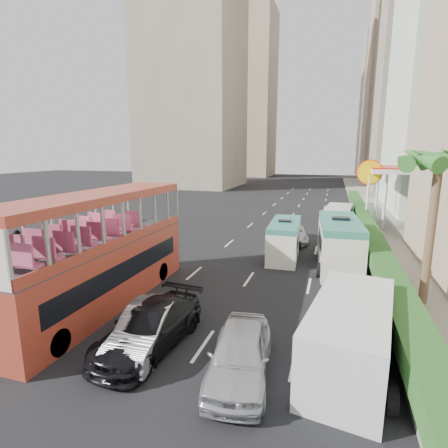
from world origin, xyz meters
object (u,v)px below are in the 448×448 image
at_px(minibus_far, 339,244).
at_px(panel_van_far, 338,218).
at_px(car_silver_lane_b, 240,376).
at_px(minibus_near, 284,239).
at_px(car_silver_lane_a, 149,346).
at_px(shell_station, 404,197).
at_px(palm_tree, 431,233).
at_px(double_decker_bus, 100,250).
at_px(van_asset, 293,242).
at_px(panel_van_near, 350,336).
at_px(car_black, 150,347).

bearing_deg(minibus_far, panel_van_far, 85.47).
distance_m(car_silver_lane_b, minibus_near, 13.06).
bearing_deg(car_silver_lane_a, shell_station, 58.01).
bearing_deg(palm_tree, double_decker_bus, -163.84).
relative_size(car_silver_lane_b, minibus_near, 0.83).
distance_m(van_asset, panel_van_near, 16.23).
bearing_deg(minibus_near, panel_van_far, 67.86).
relative_size(car_black, palm_tree, 0.80).
distance_m(car_silver_lane_a, van_asset, 16.89).
xyz_separation_m(car_silver_lane_a, car_silver_lane_b, (3.54, -0.68, 0.00)).
distance_m(palm_tree, shell_station, 19.14).
distance_m(car_silver_lane_b, minibus_far, 12.35).
distance_m(double_decker_bus, car_silver_lane_a, 5.20).
height_order(car_silver_lane_a, car_silver_lane_b, car_silver_lane_b).
bearing_deg(palm_tree, van_asset, 124.44).
height_order(van_asset, palm_tree, palm_tree).
distance_m(minibus_near, panel_van_near, 12.10).
height_order(minibus_far, panel_van_far, minibus_far).
height_order(minibus_near, palm_tree, palm_tree).
xyz_separation_m(minibus_near, panel_van_near, (3.63, -11.54, -0.07)).
relative_size(car_silver_lane_a, car_silver_lane_b, 1.00).
relative_size(double_decker_bus, car_silver_lane_b, 2.48).
xyz_separation_m(car_silver_lane_b, panel_van_near, (3.20, 1.46, 1.11)).
bearing_deg(van_asset, minibus_far, -69.67).
bearing_deg(car_silver_lane_a, van_asset, 72.70).
xyz_separation_m(double_decker_bus, panel_van_near, (10.48, -1.80, -1.42)).
bearing_deg(panel_van_near, car_silver_lane_a, -164.44).
height_order(minibus_far, palm_tree, palm_tree).
bearing_deg(panel_van_near, minibus_near, 116.43).
distance_m(van_asset, palm_tree, 12.60).
relative_size(double_decker_bus, panel_van_far, 2.10).
bearing_deg(car_silver_lane_b, car_silver_lane_a, 161.79).
height_order(car_silver_lane_a, minibus_far, minibus_far).
height_order(car_black, van_asset, car_black).
height_order(car_black, panel_van_far, panel_van_far).
distance_m(minibus_far, panel_van_far, 10.74).
bearing_deg(palm_tree, shell_station, 83.40).
bearing_deg(car_silver_lane_a, minibus_far, 53.65).
bearing_deg(shell_station, van_asset, -135.22).
bearing_deg(minibus_near, van_asset, 86.17).
relative_size(car_silver_lane_a, panel_van_near, 0.80).
distance_m(minibus_near, panel_van_far, 10.23).
height_order(minibus_near, minibus_far, minibus_far).
distance_m(car_silver_lane_a, car_silver_lane_b, 3.61).
bearing_deg(minibus_far, panel_van_near, -92.77).
bearing_deg(car_silver_lane_b, panel_van_near, 17.24).
xyz_separation_m(double_decker_bus, palm_tree, (13.80, 4.00, 0.85)).
height_order(double_decker_bus, minibus_far, double_decker_bus).
distance_m(double_decker_bus, car_silver_lane_b, 8.37).
bearing_deg(panel_van_far, panel_van_near, -83.69).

